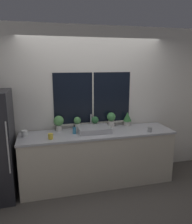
# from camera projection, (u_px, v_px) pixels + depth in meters

# --- Properties ---
(ground_plane) EXTENTS (14.00, 14.00, 0.00)m
(ground_plane) POSITION_uv_depth(u_px,v_px,m) (102.00, 191.00, 3.60)
(ground_plane) COLOR #4C4742
(wall_back) EXTENTS (8.00, 0.09, 2.70)m
(wall_back) POSITION_uv_depth(u_px,v_px,m) (92.00, 104.00, 3.96)
(wall_back) COLOR silver
(wall_back) RESTS_ON ground_plane
(wall_right) EXTENTS (0.06, 7.00, 2.70)m
(wall_right) POSITION_uv_depth(u_px,v_px,m) (177.00, 94.00, 5.26)
(wall_right) COLOR silver
(wall_right) RESTS_ON ground_plane
(counter) EXTENTS (2.60, 0.65, 0.93)m
(counter) POSITION_uv_depth(u_px,v_px,m) (98.00, 157.00, 3.80)
(counter) COLOR beige
(counter) RESTS_ON ground_plane
(sink) EXTENTS (0.54, 0.44, 0.25)m
(sink) POSITION_uv_depth(u_px,v_px,m) (94.00, 129.00, 3.70)
(sink) COLOR #ADADB2
(sink) RESTS_ON counter
(potted_plant_far_left) EXTENTS (0.17, 0.17, 0.26)m
(potted_plant_far_left) POSITION_uv_depth(u_px,v_px,m) (59.00, 122.00, 3.74)
(potted_plant_far_left) COLOR silver
(potted_plant_far_left) RESTS_ON counter
(potted_plant_left) EXTENTS (0.12, 0.12, 0.22)m
(potted_plant_left) POSITION_uv_depth(u_px,v_px,m) (77.00, 122.00, 3.82)
(potted_plant_left) COLOR silver
(potted_plant_left) RESTS_ON counter
(potted_plant_center) EXTENTS (0.13, 0.13, 0.21)m
(potted_plant_center) POSITION_uv_depth(u_px,v_px,m) (95.00, 122.00, 3.90)
(potted_plant_center) COLOR silver
(potted_plant_center) RESTS_ON counter
(potted_plant_right) EXTENTS (0.16, 0.16, 0.27)m
(potted_plant_right) POSITION_uv_depth(u_px,v_px,m) (111.00, 119.00, 3.97)
(potted_plant_right) COLOR silver
(potted_plant_right) RESTS_ON counter
(potted_plant_far_right) EXTENTS (0.15, 0.15, 0.26)m
(potted_plant_far_right) POSITION_uv_depth(u_px,v_px,m) (127.00, 118.00, 4.04)
(potted_plant_far_right) COLOR silver
(potted_plant_far_right) RESTS_ON counter
(soap_bottle) EXTENTS (0.06, 0.06, 0.15)m
(soap_bottle) POSITION_uv_depth(u_px,v_px,m) (74.00, 130.00, 3.59)
(soap_bottle) COLOR teal
(soap_bottle) RESTS_ON counter
(mug_yellow) EXTENTS (0.08, 0.08, 0.09)m
(mug_yellow) POSITION_uv_depth(u_px,v_px,m) (51.00, 136.00, 3.35)
(mug_yellow) COLOR gold
(mug_yellow) RESTS_ON counter
(mug_grey) EXTENTS (0.07, 0.07, 0.08)m
(mug_grey) POSITION_uv_depth(u_px,v_px,m) (150.00, 130.00, 3.70)
(mug_grey) COLOR gray
(mug_grey) RESTS_ON counter
(mug_white) EXTENTS (0.09, 0.09, 0.10)m
(mug_white) POSITION_uv_depth(u_px,v_px,m) (25.00, 134.00, 3.45)
(mug_white) COLOR white
(mug_white) RESTS_ON counter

